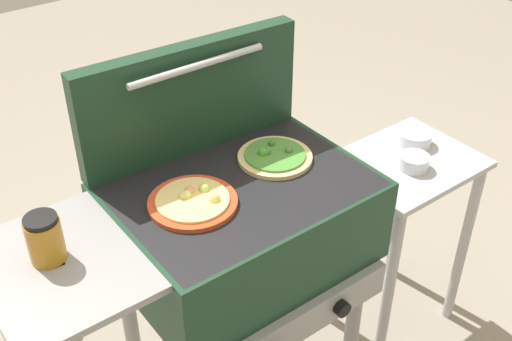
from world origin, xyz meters
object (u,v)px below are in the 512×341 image
object	(u,v)px
pizza_veggie	(275,156)
topping_bowl_far	(414,162)
grill	(238,231)
prep_table	(400,208)
topping_bowl_near	(415,139)
pizza_cheese	(193,201)
sauce_jar	(45,239)

from	to	relation	value
pizza_veggie	topping_bowl_far	size ratio (longest dim) A/B	2.12
topping_bowl_far	pizza_veggie	bearing A→B (deg)	171.42
pizza_veggie	grill	bearing A→B (deg)	-165.40
grill	prep_table	bearing A→B (deg)	0.37
grill	topping_bowl_near	xyz separation A→B (m)	(0.76, 0.06, -0.03)
topping_bowl_near	topping_bowl_far	distance (m)	0.14
grill	topping_bowl_far	bearing A→B (deg)	-3.12
topping_bowl_far	topping_bowl_near	bearing A→B (deg)	39.88
prep_table	topping_bowl_near	bearing A→B (deg)	30.43
topping_bowl_near	prep_table	bearing A→B (deg)	-149.57
pizza_cheese	sauce_jar	bearing A→B (deg)	175.69
grill	topping_bowl_far	size ratio (longest dim) A/B	10.22
sauce_jar	topping_bowl_near	world-z (taller)	sauce_jar
grill	pizza_cheese	world-z (taller)	pizza_cheese
pizza_cheese	topping_bowl_far	distance (m)	0.80
sauce_jar	prep_table	bearing A→B (deg)	-1.36
grill	sauce_jar	world-z (taller)	sauce_jar
pizza_cheese	pizza_veggie	world-z (taller)	same
grill	sauce_jar	xyz separation A→B (m)	(-0.47, 0.03, 0.20)
pizza_veggie	topping_bowl_far	xyz separation A→B (m)	(0.50, -0.08, -0.18)
pizza_cheese	sauce_jar	size ratio (longest dim) A/B	1.95
prep_table	topping_bowl_far	xyz separation A→B (m)	(-0.02, -0.04, 0.22)
pizza_cheese	pizza_veggie	size ratio (longest dim) A/B	1.09
topping_bowl_near	sauce_jar	bearing A→B (deg)	-178.88
grill	topping_bowl_near	size ratio (longest dim) A/B	8.92
grill	pizza_veggie	xyz separation A→B (m)	(0.15, 0.04, 0.15)
pizza_veggie	pizza_cheese	bearing A→B (deg)	-172.91
grill	sauce_jar	distance (m)	0.51
grill	sauce_jar	size ratio (longest dim) A/B	8.60
pizza_veggie	prep_table	distance (m)	0.66
grill	prep_table	size ratio (longest dim) A/B	1.36
pizza_veggie	prep_table	size ratio (longest dim) A/B	0.28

